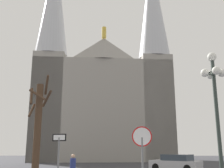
{
  "coord_description": "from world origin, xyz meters",
  "views": [
    {
      "loc": [
        -0.25,
        -7.32,
        2.01
      ],
      "look_at": [
        -0.87,
        17.9,
        7.94
      ],
      "focal_mm": 43.19,
      "sensor_mm": 36.0,
      "label": 1
    }
  ],
  "objects_px": {
    "cathedral": "(103,91)",
    "street_lamp": "(215,97)",
    "stop_sign": "(142,148)",
    "parked_car_near_silver": "(176,163)",
    "one_way_arrow_sign": "(58,159)",
    "pedestrian_walking": "(73,166)",
    "bare_tree": "(37,129)"
  },
  "relations": [
    {
      "from": "one_way_arrow_sign",
      "to": "pedestrian_walking",
      "type": "relative_size",
      "value": 1.54
    },
    {
      "from": "cathedral",
      "to": "street_lamp",
      "type": "xyz_separation_m",
      "value": [
        6.73,
        -30.49,
        -6.7
      ]
    },
    {
      "from": "cathedral",
      "to": "street_lamp",
      "type": "distance_m",
      "value": 31.94
    },
    {
      "from": "street_lamp",
      "to": "bare_tree",
      "type": "xyz_separation_m",
      "value": [
        -8.55,
        2.94,
        -1.16
      ]
    },
    {
      "from": "cathedral",
      "to": "pedestrian_walking",
      "type": "relative_size",
      "value": 21.57
    },
    {
      "from": "one_way_arrow_sign",
      "to": "parked_car_near_silver",
      "type": "xyz_separation_m",
      "value": [
        7.19,
        13.57,
        -0.92
      ]
    },
    {
      "from": "bare_tree",
      "to": "one_way_arrow_sign",
      "type": "bearing_deg",
      "value": -62.22
    },
    {
      "from": "cathedral",
      "to": "parked_car_near_silver",
      "type": "relative_size",
      "value": 7.92
    },
    {
      "from": "cathedral",
      "to": "one_way_arrow_sign",
      "type": "bearing_deg",
      "value": -89.59
    },
    {
      "from": "one_way_arrow_sign",
      "to": "stop_sign",
      "type": "bearing_deg",
      "value": 4.76
    },
    {
      "from": "stop_sign",
      "to": "bare_tree",
      "type": "bearing_deg",
      "value": 145.63
    },
    {
      "from": "street_lamp",
      "to": "parked_car_near_silver",
      "type": "height_order",
      "value": "street_lamp"
    },
    {
      "from": "street_lamp",
      "to": "one_way_arrow_sign",
      "type": "bearing_deg",
      "value": -171.78
    },
    {
      "from": "stop_sign",
      "to": "parked_car_near_silver",
      "type": "bearing_deg",
      "value": 73.43
    },
    {
      "from": "one_way_arrow_sign",
      "to": "pedestrian_walking",
      "type": "bearing_deg",
      "value": 92.43
    },
    {
      "from": "one_way_arrow_sign",
      "to": "pedestrian_walking",
      "type": "xyz_separation_m",
      "value": [
        -0.2,
        4.61,
        -0.6
      ]
    },
    {
      "from": "street_lamp",
      "to": "parked_car_near_silver",
      "type": "bearing_deg",
      "value": 86.87
    },
    {
      "from": "one_way_arrow_sign",
      "to": "bare_tree",
      "type": "xyz_separation_m",
      "value": [
        -2.04,
        3.88,
        1.35
      ]
    },
    {
      "from": "stop_sign",
      "to": "parked_car_near_silver",
      "type": "distance_m",
      "value": 13.94
    },
    {
      "from": "parked_car_near_silver",
      "to": "cathedral",
      "type": "bearing_deg",
      "value": 112.56
    },
    {
      "from": "stop_sign",
      "to": "one_way_arrow_sign",
      "type": "bearing_deg",
      "value": -175.24
    },
    {
      "from": "one_way_arrow_sign",
      "to": "bare_tree",
      "type": "distance_m",
      "value": 4.59
    },
    {
      "from": "cathedral",
      "to": "stop_sign",
      "type": "relative_size",
      "value": 12.52
    },
    {
      "from": "cathedral",
      "to": "bare_tree",
      "type": "distance_m",
      "value": 28.71
    },
    {
      "from": "one_way_arrow_sign",
      "to": "cathedral",
      "type": "bearing_deg",
      "value": 90.41
    },
    {
      "from": "stop_sign",
      "to": "bare_tree",
      "type": "xyz_separation_m",
      "value": [
        -5.28,
        3.61,
        0.95
      ]
    },
    {
      "from": "bare_tree",
      "to": "pedestrian_walking",
      "type": "distance_m",
      "value": 2.78
    },
    {
      "from": "parked_car_near_silver",
      "to": "street_lamp",
      "type": "bearing_deg",
      "value": -93.13
    },
    {
      "from": "bare_tree",
      "to": "stop_sign",
      "type": "bearing_deg",
      "value": -34.37
    },
    {
      "from": "street_lamp",
      "to": "stop_sign",
      "type": "bearing_deg",
      "value": -168.42
    },
    {
      "from": "parked_car_near_silver",
      "to": "pedestrian_walking",
      "type": "relative_size",
      "value": 2.72
    },
    {
      "from": "pedestrian_walking",
      "to": "bare_tree",
      "type": "bearing_deg",
      "value": -158.46
    }
  ]
}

